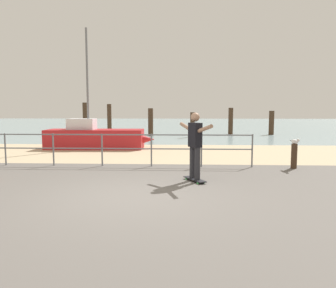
{
  "coord_description": "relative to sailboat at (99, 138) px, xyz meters",
  "views": [
    {
      "loc": [
        1.09,
        -6.58,
        1.8
      ],
      "look_at": [
        0.69,
        2.0,
        0.9
      ],
      "focal_mm": 34.93,
      "sensor_mm": 36.0,
      "label": 1
    }
  ],
  "objects": [
    {
      "name": "sea_surface",
      "position": [
        2.8,
        26.73,
        -0.52
      ],
      "size": [
        72.0,
        50.0,
        0.04
      ],
      "primitive_type": "cube",
      "color": "#849EA3",
      "rests_on": "ground"
    },
    {
      "name": "ground_plane",
      "position": [
        2.8,
        -9.27,
        -0.52
      ],
      "size": [
        24.0,
        10.0,
        0.04
      ],
      "primitive_type": "cube",
      "color": "#605B56",
      "rests_on": "ground"
    },
    {
      "name": "railing_fence",
      "position": [
        0.54,
        -4.67,
        0.17
      ],
      "size": [
        11.07,
        0.05,
        1.05
      ],
      "color": "slate",
      "rests_on": "ground"
    },
    {
      "name": "groyne_post_0",
      "position": [
        -4.08,
        11.49,
        0.67
      ],
      "size": [
        0.39,
        0.39,
        2.39
      ],
      "primitive_type": "cylinder",
      "color": "#422D1E",
      "rests_on": "ground"
    },
    {
      "name": "groyne_post_1",
      "position": [
        -1.22,
        7.63,
        0.57
      ],
      "size": [
        0.3,
        0.3,
        2.2
      ],
      "primitive_type": "cylinder",
      "color": "#422D1E",
      "rests_on": "ground"
    },
    {
      "name": "sailboat",
      "position": [
        0.0,
        0.0,
        0.0
      ],
      "size": [
        4.97,
        1.5,
        5.45
      ],
      "color": "#B21E23",
      "rests_on": "ground"
    },
    {
      "name": "groyne_post_3",
      "position": [
        4.51,
        6.54,
        0.3
      ],
      "size": [
        0.3,
        0.3,
        1.64
      ],
      "primitive_type": "cylinder",
      "color": "#422D1E",
      "rests_on": "ground"
    },
    {
      "name": "bollard_short",
      "position": [
        7.28,
        -4.84,
        -0.14
      ],
      "size": [
        0.18,
        0.18,
        0.77
      ],
      "primitive_type": "cylinder",
      "color": "#422D1E",
      "rests_on": "ground"
    },
    {
      "name": "groyne_post_5",
      "position": [
        10.24,
        8.91,
        0.34
      ],
      "size": [
        0.37,
        0.37,
        1.73
      ],
      "primitive_type": "cylinder",
      "color": "#422D1E",
      "rests_on": "ground"
    },
    {
      "name": "skateboarder",
      "position": [
        4.19,
        -6.8,
        0.49
      ],
      "size": [
        0.78,
        1.31,
        1.65
      ],
      "color": "#26262B",
      "rests_on": "skateboard"
    },
    {
      "name": "groyne_post_4",
      "position": [
        7.37,
        9.22,
        0.45
      ],
      "size": [
        0.34,
        0.34,
        1.95
      ],
      "primitive_type": "cylinder",
      "color": "#422D1E",
      "rests_on": "ground"
    },
    {
      "name": "seagull",
      "position": [
        7.28,
        -4.85,
        0.33
      ],
      "size": [
        0.2,
        0.49,
        0.18
      ],
      "color": "white",
      "rests_on": "bollard_short"
    },
    {
      "name": "beach_strip",
      "position": [
        2.8,
        -1.27,
        -0.52
      ],
      "size": [
        24.0,
        6.0,
        0.04
      ],
      "primitive_type": "cube",
      "color": "tan",
      "rests_on": "ground"
    },
    {
      "name": "skateboard",
      "position": [
        4.19,
        -6.8,
        -0.46
      ],
      "size": [
        0.56,
        0.8,
        0.08
      ],
      "color": "black",
      "rests_on": "ground"
    },
    {
      "name": "groyne_post_2",
      "position": [
        1.65,
        7.73,
        0.43
      ],
      "size": [
        0.35,
        0.35,
        1.91
      ],
      "primitive_type": "cylinder",
      "color": "#422D1E",
      "rests_on": "ground"
    }
  ]
}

